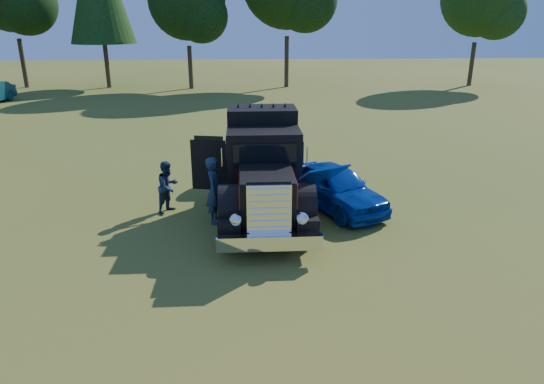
{
  "coord_description": "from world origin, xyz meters",
  "views": [
    {
      "loc": [
        0.27,
        -11.83,
        5.5
      ],
      "look_at": [
        1.0,
        0.38,
        1.11
      ],
      "focal_mm": 32.0,
      "sensor_mm": 36.0,
      "label": 1
    }
  ],
  "objects": [
    {
      "name": "hotrod_coupe",
      "position": [
        3.02,
        1.95,
        0.67
      ],
      "size": [
        3.09,
        4.34,
        1.89
      ],
      "color": "#083EBB",
      "rests_on": "ground"
    },
    {
      "name": "diamond_t_truck",
      "position": [
        0.82,
        1.77,
        1.28
      ],
      "size": [
        3.37,
        7.16,
        3.0
      ],
      "color": "black",
      "rests_on": "ground"
    },
    {
      "name": "ground",
      "position": [
        0.0,
        0.0,
        0.0
      ],
      "size": [
        120.0,
        120.0,
        0.0
      ],
      "primitive_type": "plane",
      "color": "#42611C",
      "rests_on": "ground"
    },
    {
      "name": "spectator_far",
      "position": [
        -2.01,
        1.94,
        0.79
      ],
      "size": [
        0.92,
        0.97,
        1.57
      ],
      "primitive_type": "imported",
      "rotation": [
        0.0,
        0.0,
        0.97
      ],
      "color": "#1F3249",
      "rests_on": "ground"
    },
    {
      "name": "spectator_near",
      "position": [
        -0.58,
        1.04,
        0.96
      ],
      "size": [
        0.57,
        0.77,
        1.92
      ],
      "primitive_type": "imported",
      "rotation": [
        0.0,
        0.0,
        1.41
      ],
      "color": "#202D4C",
      "rests_on": "ground"
    }
  ]
}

